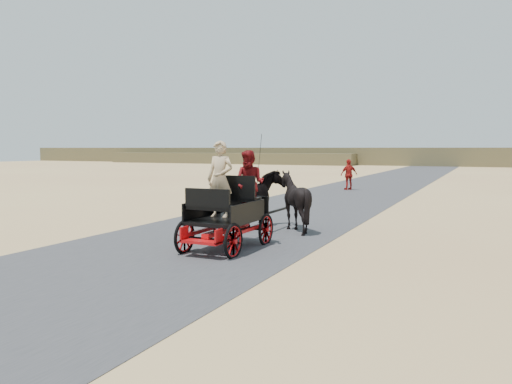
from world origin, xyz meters
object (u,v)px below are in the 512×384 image
at_px(horse_left, 259,199).
at_px(pedestrian, 349,175).
at_px(carriage, 227,233).
at_px(horse_right, 295,201).

relative_size(horse_left, pedestrian, 1.16).
height_order(carriage, horse_right, horse_right).
distance_m(horse_left, horse_right, 1.10).
relative_size(carriage, horse_right, 1.41).
relative_size(horse_right, pedestrian, 0.98).
distance_m(carriage, pedestrian, 17.36).
bearing_deg(horse_left, horse_right, -180.00).
bearing_deg(pedestrian, horse_right, 55.65).
bearing_deg(carriage, horse_left, 100.39).
bearing_deg(horse_left, carriage, 100.39).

